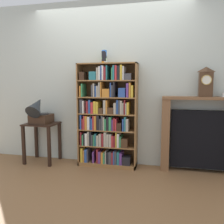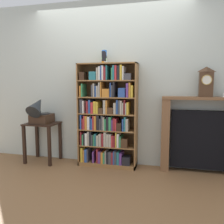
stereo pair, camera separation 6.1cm
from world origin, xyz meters
name	(u,v)px [view 2 (the right image)]	position (x,y,z in m)	size (l,w,h in m)	color
ground_plane	(106,168)	(0.00, 0.00, -0.01)	(8.02, 6.40, 0.02)	brown
wall_back	(119,83)	(0.13, 0.29, 1.30)	(5.02, 0.08, 2.60)	beige
bookshelf	(107,120)	(-0.01, 0.09, 0.74)	(0.92, 0.29, 1.60)	olive
cup_stack	(104,57)	(-0.06, 0.14, 1.70)	(0.08, 0.08, 0.20)	orange
side_table_left	(42,133)	(-1.10, 0.03, 0.48)	(0.51, 0.44, 0.65)	black
gramophone	(39,111)	(-1.10, -0.04, 0.85)	(0.30, 0.48, 0.49)	#382316
fireplace_mantel	(199,136)	(1.37, 0.15, 0.55)	(1.08, 0.23, 1.11)	brown
mantel_clock	(206,82)	(1.42, 0.13, 1.32)	(0.18, 0.12, 0.42)	#472D1C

